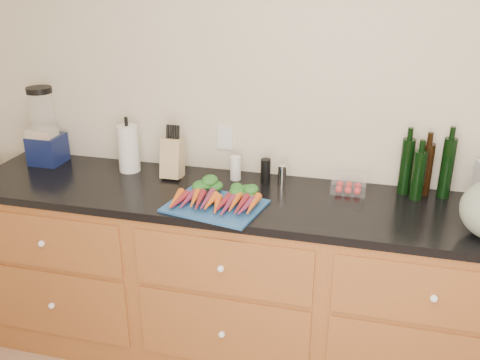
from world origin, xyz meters
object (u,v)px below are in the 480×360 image
(cutting_board, at_px, (215,206))
(tomato_box, at_px, (349,184))
(carrots, at_px, (217,198))
(blender_appliance, at_px, (45,131))
(knife_block, at_px, (173,158))
(paper_towel, at_px, (128,148))

(cutting_board, relative_size, tomato_box, 2.55)
(cutting_board, xyz_separation_m, carrots, (-0.00, 0.03, 0.03))
(carrots, distance_m, blender_appliance, 1.11)
(knife_block, bearing_deg, carrots, -40.30)
(blender_appliance, bearing_deg, carrots, -15.12)
(carrots, xyz_separation_m, blender_appliance, (-1.06, 0.29, 0.15))
(cutting_board, height_order, paper_towel, paper_towel)
(cutting_board, height_order, carrots, carrots)
(carrots, height_order, paper_towel, paper_towel)
(cutting_board, height_order, tomato_box, tomato_box)
(cutting_board, xyz_separation_m, knife_block, (-0.32, 0.30, 0.10))
(carrots, bearing_deg, paper_towel, 153.21)
(knife_block, height_order, tomato_box, knife_block)
(cutting_board, relative_size, carrots, 1.03)
(paper_towel, relative_size, tomato_box, 1.52)
(carrots, xyz_separation_m, knife_block, (-0.32, 0.27, 0.07))
(cutting_board, bearing_deg, tomato_box, 29.73)
(carrots, bearing_deg, tomato_box, 27.32)
(paper_towel, height_order, tomato_box, paper_towel)
(cutting_board, xyz_separation_m, paper_towel, (-0.57, 0.32, 0.12))
(paper_towel, distance_m, tomato_box, 1.15)
(blender_appliance, bearing_deg, knife_block, -1.37)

